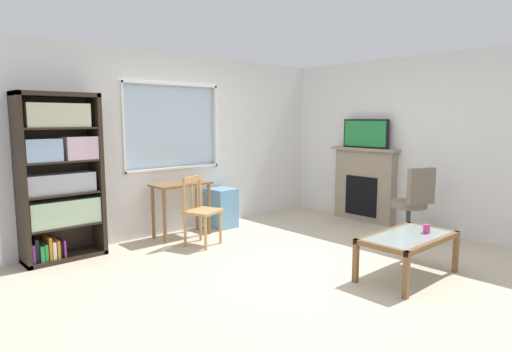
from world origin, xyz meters
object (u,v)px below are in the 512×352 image
object	(u,v)px
desk_under_window	(181,194)
office_chair	(413,200)
tv	(366,134)
bookshelf	(59,174)
wooden_chair	(200,210)
sippy_cup	(426,229)
fireplace	(365,184)
coffee_table	(408,241)
plastic_drawer_unit	(222,208)

from	to	relation	value
desk_under_window	office_chair	distance (m)	3.18
tv	office_chair	distance (m)	1.47
bookshelf	office_chair	bearing A→B (deg)	-31.95
tv	wooden_chair	bearing A→B (deg)	166.66
bookshelf	sippy_cup	xyz separation A→B (m)	(2.67, -3.12, -0.51)
bookshelf	fireplace	bearing A→B (deg)	-16.51
office_chair	sippy_cup	world-z (taller)	office_chair
desk_under_window	tv	xyz separation A→B (m)	(2.70, -1.17, 0.80)
coffee_table	sippy_cup	bearing A→B (deg)	-19.92
office_chair	coffee_table	bearing A→B (deg)	-153.65
plastic_drawer_unit	tv	xyz separation A→B (m)	(1.95, -1.22, 1.11)
wooden_chair	sippy_cup	bearing A→B (deg)	-65.54
bookshelf	plastic_drawer_unit	world-z (taller)	bookshelf
bookshelf	wooden_chair	world-z (taller)	bookshelf
desk_under_window	wooden_chair	xyz separation A→B (m)	(-0.04, -0.52, -0.14)
wooden_chair	sippy_cup	distance (m)	2.75
bookshelf	wooden_chair	xyz separation A→B (m)	(1.53, -0.62, -0.54)
tv	fireplace	bearing A→B (deg)	0.00
bookshelf	fireplace	world-z (taller)	bookshelf
bookshelf	office_chair	distance (m)	4.50
desk_under_window	sippy_cup	bearing A→B (deg)	-70.02
desk_under_window	fireplace	xyz separation A→B (m)	(2.71, -1.17, -0.01)
bookshelf	wooden_chair	bearing A→B (deg)	-22.07
office_chair	coffee_table	size ratio (longest dim) A/B	0.91
bookshelf	coffee_table	world-z (taller)	bookshelf
wooden_chair	office_chair	xyz separation A→B (m)	(2.27, -1.75, 0.09)
coffee_table	sippy_cup	size ratio (longest dim) A/B	12.20
wooden_chair	office_chair	world-z (taller)	office_chair
desk_under_window	tv	bearing A→B (deg)	-23.37
desk_under_window	sippy_cup	world-z (taller)	desk_under_window
fireplace	bookshelf	bearing A→B (deg)	163.49
bookshelf	coffee_table	distance (m)	3.95
plastic_drawer_unit	tv	distance (m)	2.55
sippy_cup	bookshelf	bearing A→B (deg)	130.54
plastic_drawer_unit	sippy_cup	xyz separation A→B (m)	(0.35, -3.07, 0.20)
wooden_chair	office_chair	size ratio (longest dim) A/B	0.90
wooden_chair	coffee_table	size ratio (longest dim) A/B	0.82
plastic_drawer_unit	fireplace	distance (m)	2.33
fireplace	coffee_table	size ratio (longest dim) A/B	1.08
tv	office_chair	world-z (taller)	tv
wooden_chair	office_chair	distance (m)	2.87
bookshelf	coffee_table	xyz separation A→B (m)	(2.45, -3.04, -0.62)
office_chair	tv	bearing A→B (deg)	66.96
coffee_table	bookshelf	bearing A→B (deg)	128.82
bookshelf	coffee_table	size ratio (longest dim) A/B	1.77
desk_under_window	coffee_table	xyz separation A→B (m)	(0.87, -2.94, -0.22)
desk_under_window	coffee_table	size ratio (longest dim) A/B	0.75
wooden_chair	coffee_table	world-z (taller)	wooden_chair
desk_under_window	sippy_cup	distance (m)	3.21
fireplace	tv	world-z (taller)	tv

